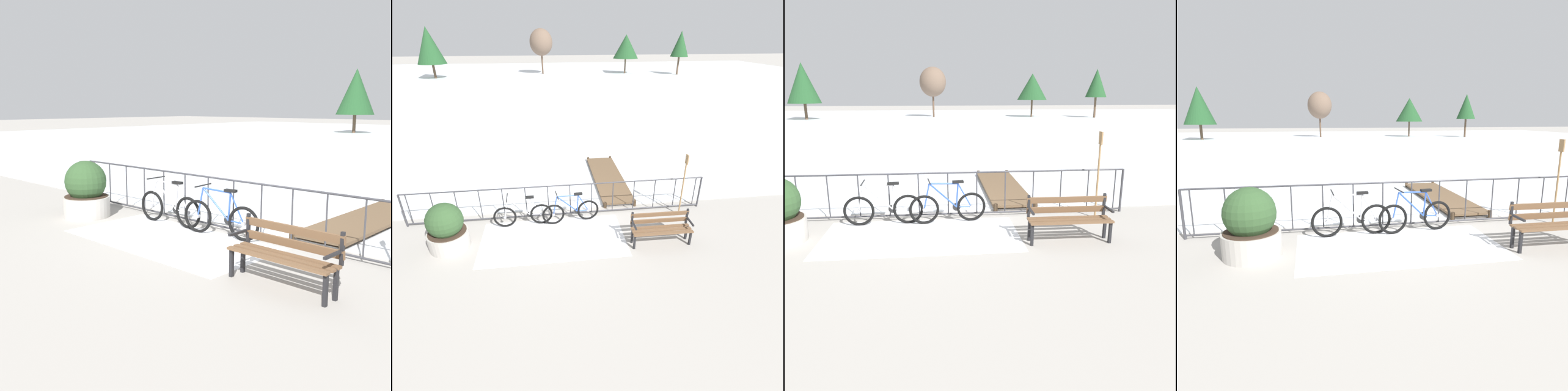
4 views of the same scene
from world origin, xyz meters
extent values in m
plane|color=#9E9991|center=(0.00, 0.00, 0.00)|extent=(160.00, 160.00, 0.00)
cube|color=silver|center=(0.00, 28.40, 0.01)|extent=(80.00, 56.00, 0.03)
cube|color=white|center=(-0.25, -1.20, 0.00)|extent=(3.95, 2.04, 0.01)
cylinder|color=#38383D|center=(0.00, 0.00, 1.05)|extent=(9.00, 0.04, 0.04)
cylinder|color=#38383D|center=(0.00, 0.00, 0.08)|extent=(9.00, 0.04, 0.04)
cylinder|color=#38383D|center=(4.50, 0.00, 0.53)|extent=(0.06, 0.06, 1.05)
cylinder|color=#38383D|center=(-2.99, 0.00, 0.57)|extent=(0.03, 0.03, 0.97)
cylinder|color=#38383D|center=(-2.33, 0.00, 0.57)|extent=(0.03, 0.03, 0.97)
cylinder|color=#38383D|center=(-1.66, 0.00, 0.57)|extent=(0.03, 0.03, 0.97)
cylinder|color=#38383D|center=(-1.00, 0.00, 0.57)|extent=(0.03, 0.03, 0.97)
cylinder|color=#38383D|center=(-0.33, 0.00, 0.57)|extent=(0.03, 0.03, 0.97)
cylinder|color=#38383D|center=(0.33, 0.00, 0.57)|extent=(0.03, 0.03, 0.97)
cylinder|color=#38383D|center=(1.00, 0.00, 0.57)|extent=(0.03, 0.03, 0.97)
cylinder|color=#38383D|center=(1.66, 0.00, 0.57)|extent=(0.03, 0.03, 0.97)
cylinder|color=#38383D|center=(2.33, 0.00, 0.57)|extent=(0.03, 0.03, 0.97)
cylinder|color=#38383D|center=(2.99, 0.00, 0.57)|extent=(0.03, 0.03, 0.97)
cylinder|color=#38383D|center=(3.66, 0.00, 0.57)|extent=(0.03, 0.03, 0.97)
cylinder|color=#38383D|center=(4.32, 0.00, 0.57)|extent=(0.03, 0.03, 0.97)
torus|color=black|center=(0.84, -0.32, 0.33)|extent=(0.66, 0.14, 0.66)
cylinder|color=gray|center=(0.84, -0.32, 0.33)|extent=(0.09, 0.07, 0.08)
torus|color=black|center=(-0.20, -0.44, 0.33)|extent=(0.66, 0.14, 0.66)
cylinder|color=gray|center=(-0.20, -0.44, 0.33)|extent=(0.09, 0.07, 0.08)
cylinder|color=#2D51B2|center=(0.53, -0.36, 0.62)|extent=(0.08, 0.04, 0.53)
cylinder|color=#2D51B2|center=(0.21, -0.40, 0.63)|extent=(0.61, 0.11, 0.59)
cylinder|color=#2D51B2|center=(0.23, -0.39, 0.90)|extent=(0.63, 0.11, 0.07)
cylinder|color=#2D51B2|center=(0.67, -0.34, 0.34)|extent=(0.34, 0.07, 0.05)
cylinder|color=#2D51B2|center=(0.69, -0.34, 0.61)|extent=(0.32, 0.07, 0.56)
cylinder|color=#2D51B2|center=(-0.14, -0.44, 0.62)|extent=(0.16, 0.05, 0.59)
cube|color=black|center=(0.55, -0.36, 0.92)|extent=(0.25, 0.13, 0.05)
cylinder|color=black|center=(-0.08, -0.43, 0.96)|extent=(0.09, 0.52, 0.03)
cylinder|color=black|center=(0.51, -0.36, 0.35)|extent=(0.18, 0.04, 0.18)
torus|color=black|center=(-0.56, -0.36, 0.33)|extent=(0.66, 0.08, 0.66)
cylinder|color=gray|center=(-0.56, -0.36, 0.33)|extent=(0.08, 0.06, 0.08)
torus|color=black|center=(-1.61, -0.40, 0.33)|extent=(0.66, 0.08, 0.66)
cylinder|color=gray|center=(-1.61, -0.40, 0.33)|extent=(0.08, 0.06, 0.08)
cylinder|color=#B2B2B7|center=(-0.87, -0.37, 0.62)|extent=(0.08, 0.04, 0.53)
cylinder|color=#B2B2B7|center=(-1.19, -0.38, 0.63)|extent=(0.61, 0.06, 0.59)
cylinder|color=#B2B2B7|center=(-1.16, -0.38, 0.90)|extent=(0.63, 0.06, 0.07)
cylinder|color=#B2B2B7|center=(-0.72, -0.37, 0.34)|extent=(0.34, 0.04, 0.05)
cylinder|color=#B2B2B7|center=(-0.70, -0.37, 0.61)|extent=(0.32, 0.04, 0.56)
cylinder|color=#B2B2B7|center=(-1.54, -0.40, 0.62)|extent=(0.16, 0.04, 0.59)
cube|color=black|center=(-0.85, -0.37, 0.92)|extent=(0.24, 0.11, 0.05)
cylinder|color=black|center=(-1.48, -0.40, 0.96)|extent=(0.05, 0.52, 0.03)
cylinder|color=black|center=(-0.89, -0.37, 0.35)|extent=(0.18, 0.03, 0.18)
cube|color=brown|center=(2.62, -1.64, 0.44)|extent=(1.60, 0.13, 0.04)
cube|color=brown|center=(2.62, -1.80, 0.44)|extent=(1.60, 0.13, 0.04)
cube|color=brown|center=(2.62, -1.95, 0.44)|extent=(1.60, 0.13, 0.04)
cube|color=brown|center=(2.62, -1.55, 0.58)|extent=(1.60, 0.08, 0.12)
cube|color=brown|center=(2.62, -1.55, 0.78)|extent=(1.60, 0.08, 0.12)
cube|color=black|center=(3.38, -1.94, 0.22)|extent=(0.05, 0.06, 0.44)
cube|color=black|center=(3.38, -1.68, 0.22)|extent=(0.05, 0.06, 0.44)
cube|color=black|center=(3.38, -1.56, 0.67)|extent=(0.05, 0.04, 0.45)
cube|color=black|center=(3.38, -1.81, 0.64)|extent=(0.05, 0.40, 0.04)
cube|color=black|center=(1.86, -1.92, 0.22)|extent=(0.05, 0.06, 0.44)
cube|color=black|center=(1.86, -1.65, 0.22)|extent=(0.05, 0.06, 0.44)
cube|color=black|center=(1.86, -1.54, 0.67)|extent=(0.05, 0.04, 0.45)
cube|color=black|center=(1.86, -1.79, 0.64)|extent=(0.05, 0.40, 0.04)
cylinder|color=#937047|center=(3.72, -0.39, 0.85)|extent=(0.04, 0.04, 1.70)
cube|color=#937047|center=(3.72, -0.39, 1.84)|extent=(0.03, 0.16, 0.28)
cube|color=brown|center=(1.98, 2.36, 0.12)|extent=(1.10, 4.12, 0.06)
cylinder|color=#433323|center=(1.49, 0.30, 0.10)|extent=(0.10, 0.10, 0.20)
cylinder|color=#433323|center=(2.48, 0.30, 0.10)|extent=(0.10, 0.10, 0.20)
cylinder|color=#433323|center=(1.49, 4.42, 0.10)|extent=(0.10, 0.10, 0.20)
cylinder|color=#433323|center=(2.48, 4.42, 0.10)|extent=(0.10, 0.10, 0.20)
cylinder|color=brown|center=(17.99, 35.01, 1.91)|extent=(0.25, 0.25, 3.83)
cone|color=#1E4723|center=(17.99, 35.01, 3.84)|extent=(2.35, 2.35, 3.08)
cylinder|color=brown|center=(-0.33, 38.35, 1.55)|extent=(0.21, 0.21, 3.10)
ellipsoid|color=brown|center=(-0.33, 38.35, 4.01)|extent=(3.04, 3.04, 3.35)
cylinder|color=brown|center=(11.20, 37.41, 1.65)|extent=(0.20, 0.20, 3.29)
cone|color=#1E4723|center=(11.20, 37.41, 3.47)|extent=(3.46, 3.46, 2.98)
cylinder|color=brown|center=(-13.77, 35.10, 1.42)|extent=(0.30, 0.30, 2.85)
cone|color=#1E4723|center=(-13.77, 35.10, 3.77)|extent=(3.41, 3.41, 4.13)
camera|label=1|loc=(6.04, -7.10, 2.46)|focal=43.67mm
camera|label=2|loc=(-0.23, -8.23, 5.05)|focal=28.19mm
camera|label=3|loc=(0.15, -8.65, 2.81)|focal=35.65mm
camera|label=4|loc=(-1.92, -7.35, 2.45)|focal=31.78mm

